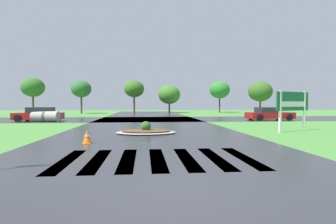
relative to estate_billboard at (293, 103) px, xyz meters
The scene contains 11 objects.
ground_plane 13.91m from the estate_billboard, 128.23° to the right, with size 120.00×120.00×0.10m, color #478438.
asphalt_roadway 8.75m from the estate_billboard, behind, with size 10.44×80.00×0.01m, color #2B2B30.
asphalt_cross_road 15.60m from the estate_billboard, 123.41° to the left, with size 90.00×9.40×0.01m, color #2B2B30.
crosswalk_stripes 11.31m from the estate_billboard, 139.80° to the right, with size 5.85×3.44×0.01m.
estate_billboard is the anchor object (origin of this frame).
median_island 8.99m from the estate_billboard, behind, with size 3.39×2.34×0.68m.
car_dark_suv 10.99m from the estate_billboard, 70.93° to the left, with size 4.65×2.36×1.29m.
car_blue_compact 21.76m from the estate_billboard, 150.27° to the left, with size 4.31×2.21×1.32m.
drainage_pipe_stack 20.66m from the estate_billboard, 150.90° to the left, with size 2.58×1.36×0.96m.
traffic_cone 12.07m from the estate_billboard, 161.21° to the right, with size 0.37×0.37×0.58m.
background_treeline 30.56m from the estate_billboard, 100.16° to the left, with size 42.08×6.11×5.82m.
Camera 1 is at (-0.40, -4.42, 1.72)m, focal length 28.35 mm.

